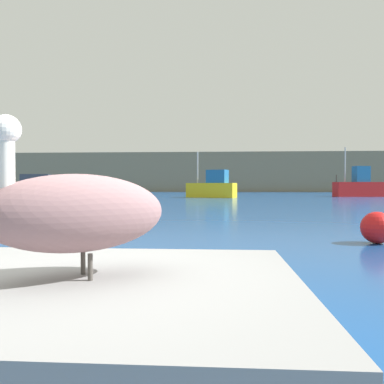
{
  "coord_description": "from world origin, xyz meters",
  "views": [
    {
      "loc": [
        0.98,
        -2.62,
        1.18
      ],
      "look_at": [
        -0.38,
        18.19,
        0.78
      ],
      "focal_mm": 36.21,
      "sensor_mm": 36.0,
      "label": 1
    }
  ],
  "objects_px": {
    "fishing_boat_yellow": "(213,187)",
    "fishing_boat_red": "(359,186)",
    "pelican": "(75,211)",
    "fishing_boat_white": "(33,188)",
    "mooring_buoy": "(377,228)"
  },
  "relations": [
    {
      "from": "fishing_boat_red",
      "to": "mooring_buoy",
      "type": "height_order",
      "value": "fishing_boat_red"
    },
    {
      "from": "pelican",
      "to": "fishing_boat_yellow",
      "type": "height_order",
      "value": "fishing_boat_yellow"
    },
    {
      "from": "mooring_buoy",
      "to": "pelican",
      "type": "bearing_deg",
      "value": -125.71
    },
    {
      "from": "fishing_boat_yellow",
      "to": "fishing_boat_red",
      "type": "bearing_deg",
      "value": -144.72
    },
    {
      "from": "fishing_boat_white",
      "to": "mooring_buoy",
      "type": "distance_m",
      "value": 35.34
    },
    {
      "from": "fishing_boat_yellow",
      "to": "mooring_buoy",
      "type": "relative_size",
      "value": 7.31
    },
    {
      "from": "fishing_boat_white",
      "to": "mooring_buoy",
      "type": "height_order",
      "value": "fishing_boat_white"
    },
    {
      "from": "pelican",
      "to": "fishing_boat_white",
      "type": "height_order",
      "value": "fishing_boat_white"
    },
    {
      "from": "fishing_boat_white",
      "to": "fishing_boat_yellow",
      "type": "bearing_deg",
      "value": 164.42
    },
    {
      "from": "pelican",
      "to": "fishing_boat_white",
      "type": "relative_size",
      "value": 0.19
    },
    {
      "from": "fishing_boat_red",
      "to": "fishing_boat_yellow",
      "type": "bearing_deg",
      "value": 3.69
    },
    {
      "from": "fishing_boat_white",
      "to": "fishing_boat_yellow",
      "type": "xyz_separation_m",
      "value": [
        17.39,
        -1.29,
        0.15
      ]
    },
    {
      "from": "pelican",
      "to": "fishing_boat_yellow",
      "type": "xyz_separation_m",
      "value": [
        0.45,
        32.77,
        -0.05
      ]
    },
    {
      "from": "pelican",
      "to": "fishing_boat_yellow",
      "type": "relative_size",
      "value": 0.28
    },
    {
      "from": "fishing_boat_yellow",
      "to": "mooring_buoy",
      "type": "distance_m",
      "value": 27.36
    }
  ]
}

